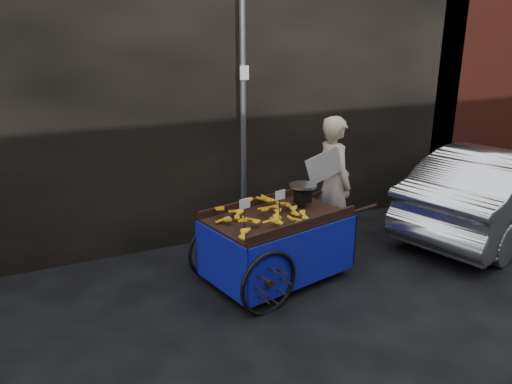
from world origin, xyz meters
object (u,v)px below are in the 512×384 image
banana_cart (274,223)px  vendor (334,182)px  parked_car (499,190)px  plastic_bag (328,248)px

banana_cart → vendor: bearing=14.4°
banana_cart → vendor: (1.25, 0.62, 0.18)m
banana_cart → parked_car: 3.81m
vendor → parked_car: vendor is taller
vendor → plastic_bag: bearing=144.3°
banana_cart → vendor: size_ratio=1.29×
banana_cart → plastic_bag: bearing=3.8°
plastic_bag → parked_car: parked_car is taller
vendor → banana_cart: bearing=120.0°
plastic_bag → parked_car: 2.90m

